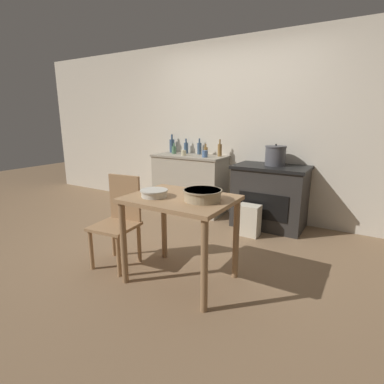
# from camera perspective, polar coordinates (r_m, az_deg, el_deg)

# --- Properties ---
(ground_plane) EXTENTS (14.00, 14.00, 0.00)m
(ground_plane) POSITION_cam_1_polar(r_m,az_deg,el_deg) (3.49, -3.30, -10.57)
(ground_plane) COLOR #896B4C
(wall_back) EXTENTS (8.00, 0.07, 2.55)m
(wall_back) POSITION_cam_1_polar(r_m,az_deg,el_deg) (4.57, 8.00, 11.68)
(wall_back) COLOR beige
(wall_back) RESTS_ON ground_plane
(counter_cabinet) EXTENTS (1.14, 0.53, 0.89)m
(counter_cabinet) POSITION_cam_1_polar(r_m,az_deg,el_deg) (4.69, -0.39, 1.66)
(counter_cabinet) COLOR #B2A893
(counter_cabinet) RESTS_ON ground_plane
(stove) EXTENTS (0.96, 0.61, 0.84)m
(stove) POSITION_cam_1_polar(r_m,az_deg,el_deg) (4.16, 14.60, -0.80)
(stove) COLOR #2D2B28
(stove) RESTS_ON ground_plane
(work_table) EXTENTS (0.91, 0.69, 0.79)m
(work_table) POSITION_cam_1_polar(r_m,az_deg,el_deg) (2.61, -2.21, -3.84)
(work_table) COLOR #A87F56
(work_table) RESTS_ON ground_plane
(chair) EXTENTS (0.44, 0.44, 0.89)m
(chair) POSITION_cam_1_polar(r_m,az_deg,el_deg) (3.08, -13.73, -4.96)
(chair) COLOR #A87F56
(chair) RESTS_ON ground_plane
(flour_sack) EXTENTS (0.27, 0.19, 0.39)m
(flour_sack) POSITION_cam_1_polar(r_m,az_deg,el_deg) (3.84, 10.78, -5.29)
(flour_sack) COLOR beige
(flour_sack) RESTS_ON ground_plane
(stock_pot) EXTENTS (0.28, 0.28, 0.28)m
(stock_pot) POSITION_cam_1_polar(r_m,az_deg,el_deg) (4.09, 15.60, 6.70)
(stock_pot) COLOR #4C4C51
(stock_pot) RESTS_ON stove
(mixing_bowl_large) EXTENTS (0.32, 0.32, 0.09)m
(mixing_bowl_large) POSITION_cam_1_polar(r_m,az_deg,el_deg) (2.45, 2.02, -0.48)
(mixing_bowl_large) COLOR tan
(mixing_bowl_large) RESTS_ON work_table
(mixing_bowl_small) EXTENTS (0.24, 0.24, 0.06)m
(mixing_bowl_small) POSITION_cam_1_polar(r_m,az_deg,el_deg) (2.59, -7.24, -0.14)
(mixing_bowl_small) COLOR silver
(mixing_bowl_small) RESTS_ON work_table
(bottle_far_left) EXTENTS (0.07, 0.07, 0.23)m
(bottle_far_left) POSITION_cam_1_polar(r_m,az_deg,el_deg) (4.85, -1.14, 8.44)
(bottle_far_left) COLOR #3D5675
(bottle_far_left) RESTS_ON counter_cabinet
(bottle_left) EXTENTS (0.08, 0.08, 0.29)m
(bottle_left) POSITION_cam_1_polar(r_m,az_deg,el_deg) (5.00, -3.83, 8.85)
(bottle_left) COLOR #3D5675
(bottle_left) RESTS_ON counter_cabinet
(bottle_mid_left) EXTENTS (0.06, 0.06, 0.17)m
(bottle_mid_left) POSITION_cam_1_polar(r_m,az_deg,el_deg) (4.64, 2.63, 7.85)
(bottle_mid_left) COLOR olive
(bottle_mid_left) RESTS_ON counter_cabinet
(bottle_center_left) EXTENTS (0.07, 0.07, 0.17)m
(bottle_center_left) POSITION_cam_1_polar(r_m,az_deg,el_deg) (4.81, -3.45, 8.07)
(bottle_center_left) COLOR #517F5B
(bottle_center_left) RESTS_ON counter_cabinet
(bottle_center) EXTENTS (0.07, 0.07, 0.24)m
(bottle_center) POSITION_cam_1_polar(r_m,az_deg,el_deg) (4.74, 1.41, 8.35)
(bottle_center) COLOR #3D5675
(bottle_center) RESTS_ON counter_cabinet
(bottle_center_right) EXTENTS (0.06, 0.06, 0.25)m
(bottle_center_right) POSITION_cam_1_polar(r_m,az_deg,el_deg) (4.49, 5.31, 8.02)
(bottle_center_right) COLOR olive
(bottle_center_right) RESTS_ON counter_cabinet
(cup_mid_right) EXTENTS (0.08, 0.08, 0.10)m
(cup_mid_right) POSITION_cam_1_polar(r_m,az_deg,el_deg) (4.38, 2.47, 7.28)
(cup_mid_right) COLOR #4C6B99
(cup_mid_right) RESTS_ON counter_cabinet
(cup_right) EXTENTS (0.08, 0.08, 0.08)m
(cup_right) POSITION_cam_1_polar(r_m,az_deg,el_deg) (4.58, -1.60, 7.47)
(cup_right) COLOR beige
(cup_right) RESTS_ON counter_cabinet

